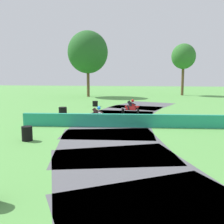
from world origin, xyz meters
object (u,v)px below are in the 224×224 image
Objects in this scene: tire_stack_near at (95,104)px; tire_stack_mid_a at (63,112)px; tire_stack_mid_b at (27,134)px; motorcycle_chase_white at (98,116)px; motorcycle_lead_red at (131,107)px.

tire_stack_mid_a is at bearing -101.09° from tire_stack_near.
tire_stack_mid_a is at bearing 94.30° from tire_stack_mid_b.
motorcycle_chase_white is at bearing 58.28° from tire_stack_mid_b.
tire_stack_near is at bearing 78.91° from tire_stack_mid_a.
tire_stack_near is at bearing 128.82° from motorcycle_lead_red.
motorcycle_lead_red is at bearing 67.97° from motorcycle_chase_white.
tire_stack_mid_b is at bearing -116.91° from motorcycle_lead_red.
tire_stack_mid_a is (-1.43, -7.30, 0.10)m from tire_stack_near.
tire_stack_mid_b is (0.62, -8.32, 0.00)m from tire_stack_mid_a.
motorcycle_chase_white reaches higher than tire_stack_near.
tire_stack_near is 0.75× the size of tire_stack_mid_b.
tire_stack_mid_a is (-3.66, 3.41, -0.24)m from motorcycle_chase_white.
motorcycle_lead_red is at bearing -51.18° from tire_stack_near.
motorcycle_chase_white is 5.78m from tire_stack_mid_b.
motorcycle_chase_white is 2.11× the size of tire_stack_mid_b.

